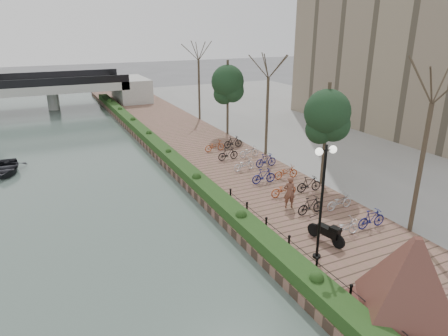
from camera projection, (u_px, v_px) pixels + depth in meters
ground at (302, 308)px, 15.29m from camera, size 220.00×220.00×0.00m
promenade at (212, 158)px, 31.70m from camera, size 8.00×75.00×0.50m
inland_pavement at (365, 136)px, 38.17m from camera, size 24.00×75.00×0.50m
hedge at (161, 149)px, 32.27m from camera, size 1.10×56.00×0.60m
chain_fence at (302, 254)px, 17.27m from camera, size 0.10×14.10×0.70m
granite_monument at (411, 279)px, 13.50m from camera, size 4.90×4.90×3.17m
lamppost at (324, 179)px, 16.47m from camera, size 1.02×0.32×5.20m
motorcycle at (326, 231)px, 18.77m from camera, size 0.95×1.86×1.11m
pedestrian at (289, 192)px, 22.26m from camera, size 0.77×0.62×1.84m
bicycle_parking at (274, 174)px, 26.31m from camera, size 2.40×17.32×1.00m
street_trees at (292, 124)px, 28.06m from camera, size 3.20×37.12×6.80m
boat at (5, 168)px, 29.02m from camera, size 3.04×4.06×0.80m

